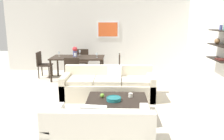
# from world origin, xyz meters

# --- Properties ---
(ground_plane) EXTENTS (18.00, 18.00, 0.00)m
(ground_plane) POSITION_xyz_m (0.00, 0.00, 0.00)
(ground_plane) COLOR beige
(back_wall_unit) EXTENTS (8.40, 0.09, 2.70)m
(back_wall_unit) POSITION_xyz_m (0.30, 3.53, 1.35)
(back_wall_unit) COLOR silver
(back_wall_unit) RESTS_ON ground
(right_wall_shelf_unit) EXTENTS (0.34, 8.20, 2.70)m
(right_wall_shelf_unit) POSITION_xyz_m (3.03, 0.60, 1.35)
(right_wall_shelf_unit) COLOR silver
(right_wall_shelf_unit) RESTS_ON ground
(sofa_beige) EXTENTS (2.29, 0.90, 0.78)m
(sofa_beige) POSITION_xyz_m (0.15, 0.34, 0.29)
(sofa_beige) COLOR beige
(sofa_beige) RESTS_ON ground
(loveseat_white) EXTENTS (1.54, 0.90, 0.78)m
(loveseat_white) POSITION_xyz_m (0.13, -2.14, 0.29)
(loveseat_white) COLOR silver
(loveseat_white) RESTS_ON ground
(coffee_table) EXTENTS (1.22, 1.00, 0.38)m
(coffee_table) POSITION_xyz_m (0.38, -0.88, 0.19)
(coffee_table) COLOR black
(coffee_table) RESTS_ON ground
(decorative_bowl) EXTENTS (0.30, 0.30, 0.07)m
(decorative_bowl) POSITION_xyz_m (0.32, -0.96, 0.42)
(decorative_bowl) COLOR #19666B
(decorative_bowl) RESTS_ON coffee_table
(candle_jar) EXTENTS (0.09, 0.09, 0.09)m
(candle_jar) POSITION_xyz_m (0.66, -0.73, 0.42)
(candle_jar) COLOR silver
(candle_jar) RESTS_ON coffee_table
(apple_on_coffee_table) EXTENTS (0.09, 0.09, 0.09)m
(apple_on_coffee_table) POSITION_xyz_m (0.07, -0.78, 0.42)
(apple_on_coffee_table) COLOR #669E2D
(apple_on_coffee_table) RESTS_ON coffee_table
(dining_table) EXTENTS (1.71, 0.97, 0.75)m
(dining_table) POSITION_xyz_m (-0.94, 2.18, 0.68)
(dining_table) COLOR black
(dining_table) RESTS_ON ground
(dining_chair_head) EXTENTS (0.44, 0.44, 0.88)m
(dining_chair_head) POSITION_xyz_m (-0.94, 3.07, 0.50)
(dining_chair_head) COLOR black
(dining_chair_head) RESTS_ON ground
(dining_chair_foot) EXTENTS (0.44, 0.44, 0.88)m
(dining_chair_foot) POSITION_xyz_m (-0.94, 1.29, 0.50)
(dining_chair_foot) COLOR black
(dining_chair_foot) RESTS_ON ground
(dining_chair_right_near) EXTENTS (0.44, 0.44, 0.88)m
(dining_chair_right_near) POSITION_xyz_m (0.32, 1.97, 0.50)
(dining_chair_right_near) COLOR black
(dining_chair_right_near) RESTS_ON ground
(dining_chair_left_far) EXTENTS (0.44, 0.44, 0.88)m
(dining_chair_left_far) POSITION_xyz_m (-2.20, 2.40, 0.50)
(dining_chair_left_far) COLOR black
(dining_chair_left_far) RESTS_ON ground
(wine_glass_left_far) EXTENTS (0.06, 0.06, 0.15)m
(wine_glass_left_far) POSITION_xyz_m (-1.59, 2.30, 0.86)
(wine_glass_left_far) COLOR silver
(wine_glass_left_far) RESTS_ON dining_table
(wine_glass_foot) EXTENTS (0.08, 0.08, 0.19)m
(wine_glass_foot) POSITION_xyz_m (-0.94, 1.76, 0.89)
(wine_glass_foot) COLOR silver
(wine_glass_foot) RESTS_ON dining_table
(wine_glass_right_near) EXTENTS (0.07, 0.07, 0.16)m
(wine_glass_right_near) POSITION_xyz_m (-0.29, 2.06, 0.86)
(wine_glass_right_near) COLOR silver
(wine_glass_right_near) RESTS_ON dining_table
(wine_glass_head) EXTENTS (0.06, 0.06, 0.18)m
(wine_glass_head) POSITION_xyz_m (-0.94, 2.61, 0.87)
(wine_glass_head) COLOR silver
(wine_glass_head) RESTS_ON dining_table
(centerpiece_vase) EXTENTS (0.16, 0.16, 0.33)m
(centerpiece_vase) POSITION_xyz_m (-1.04, 2.24, 0.93)
(centerpiece_vase) COLOR #4C518C
(centerpiece_vase) RESTS_ON dining_table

